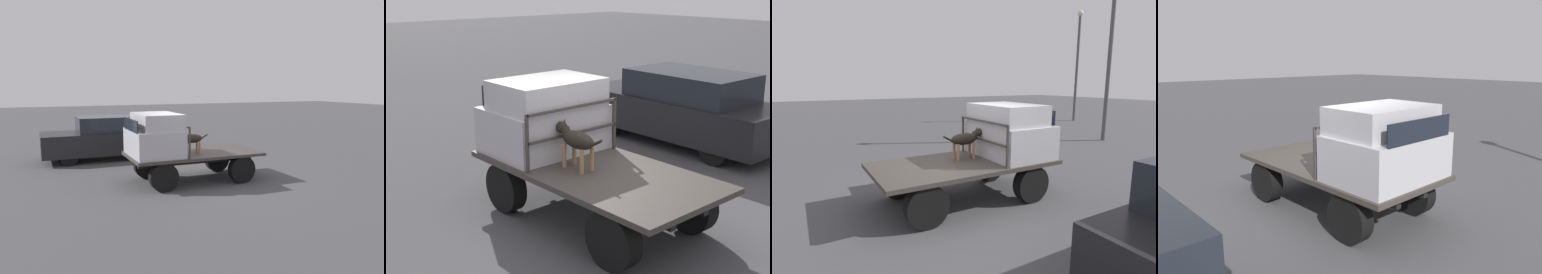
% 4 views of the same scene
% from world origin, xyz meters
% --- Properties ---
extents(ground_plane, '(80.00, 80.00, 0.00)m').
position_xyz_m(ground_plane, '(0.00, 0.00, 0.00)').
color(ground_plane, '#474749').
extents(flatbed_truck, '(3.72, 1.85, 0.82)m').
position_xyz_m(flatbed_truck, '(0.00, 0.00, 0.59)').
color(flatbed_truck, black).
rests_on(flatbed_truck, ground).
extents(truck_cab, '(1.28, 1.73, 1.14)m').
position_xyz_m(truck_cab, '(1.14, 0.00, 1.36)').
color(truck_cab, '#B7B7BC').
rests_on(truck_cab, flatbed_truck).
extents(truck_headboard, '(0.04, 1.73, 0.83)m').
position_xyz_m(truck_headboard, '(0.46, 0.00, 1.37)').
color(truck_headboard, '#3D3833').
rests_on(truck_headboard, flatbed_truck).
extents(dog, '(0.96, 0.25, 0.67)m').
position_xyz_m(dog, '(0.18, 0.21, 1.24)').
color(dog, '#9E7547').
rests_on(dog, flatbed_truck).
extents(parked_sedan, '(4.56, 1.74, 1.59)m').
position_xyz_m(parked_sedan, '(1.65, -4.14, 0.80)').
color(parked_sedan, black).
rests_on(parked_sedan, ground).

